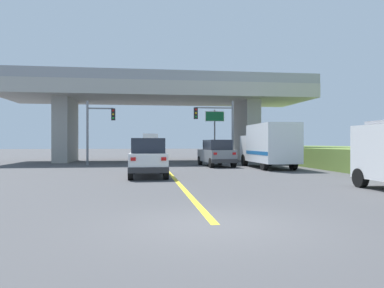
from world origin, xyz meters
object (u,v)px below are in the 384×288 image
object	(u,v)px
sedan_oncoming	(146,149)
traffic_signal_farside	(97,125)
box_truck	(269,145)
traffic_signal_nearside	(219,123)
semi_truck_distant	(150,144)
suv_lead	(148,157)
suv_crossing	(216,153)
highway_sign	(215,123)

from	to	relation	value
sedan_oncoming	traffic_signal_farside	world-z (taller)	traffic_signal_farside
box_truck	traffic_signal_nearside	world-z (taller)	traffic_signal_nearside
traffic_signal_farside	semi_truck_distant	distance (m)	29.06
suv_lead	sedan_oncoming	xyz separation A→B (m)	(0.10, 24.25, 0.00)
semi_truck_distant	suv_crossing	bearing A→B (deg)	-81.95
suv_crossing	sedan_oncoming	world-z (taller)	same
suv_crossing	sedan_oncoming	xyz separation A→B (m)	(-5.20, 16.29, 0.00)
suv_crossing	semi_truck_distant	size ratio (longest dim) A/B	0.66
box_truck	semi_truck_distant	bearing A→B (deg)	102.79
box_truck	traffic_signal_farside	bearing A→B (deg)	156.85
traffic_signal_nearside	highway_sign	distance (m)	3.38
highway_sign	semi_truck_distant	xyz separation A→B (m)	(-5.55, 25.24, -1.97)
sedan_oncoming	semi_truck_distant	xyz separation A→B (m)	(0.76, 15.13, 0.67)
suv_crossing	sedan_oncoming	distance (m)	17.10
semi_truck_distant	traffic_signal_farside	bearing A→B (deg)	-99.52
sedan_oncoming	traffic_signal_farside	bearing A→B (deg)	-106.65
suv_lead	traffic_signal_farside	size ratio (longest dim) A/B	0.91
suv_crossing	semi_truck_distant	xyz separation A→B (m)	(-4.44, 31.42, 0.67)
traffic_signal_nearside	highway_sign	xyz separation A→B (m)	(0.29, 3.37, 0.20)
suv_lead	sedan_oncoming	world-z (taller)	same
sedan_oncoming	semi_truck_distant	bearing A→B (deg)	87.11
suv_lead	traffic_signal_nearside	world-z (taller)	traffic_signal_nearside
sedan_oncoming	traffic_signal_nearside	world-z (taller)	traffic_signal_nearside
suv_lead	traffic_signal_farside	xyz separation A→B (m)	(-3.94, 10.76, 2.26)
suv_lead	semi_truck_distant	world-z (taller)	semi_truck_distant
traffic_signal_farside	semi_truck_distant	size ratio (longest dim) A/B	0.70
suv_crossing	highway_sign	distance (m)	6.81
sedan_oncoming	traffic_signal_farside	size ratio (longest dim) A/B	0.92
suv_crossing	traffic_signal_nearside	bearing A→B (deg)	69.90
traffic_signal_farside	highway_sign	xyz separation A→B (m)	(10.34, 3.37, 0.38)
traffic_signal_farside	highway_sign	bearing A→B (deg)	18.07
traffic_signal_nearside	traffic_signal_farside	size ratio (longest dim) A/B	1.03
suv_crossing	traffic_signal_nearside	world-z (taller)	traffic_signal_nearside
suv_lead	sedan_oncoming	distance (m)	24.25
suv_lead	sedan_oncoming	bearing A→B (deg)	89.77
suv_crossing	highway_sign	size ratio (longest dim) A/B	0.99
suv_lead	traffic_signal_nearside	size ratio (longest dim) A/B	0.88
traffic_signal_farside	box_truck	bearing A→B (deg)	-23.15
suv_lead	traffic_signal_farside	world-z (taller)	traffic_signal_farside
highway_sign	traffic_signal_nearside	bearing A→B (deg)	-94.93
semi_truck_distant	highway_sign	bearing A→B (deg)	-77.60
sedan_oncoming	highway_sign	distance (m)	12.21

